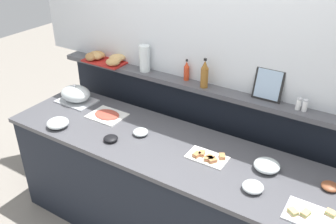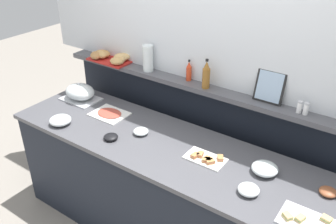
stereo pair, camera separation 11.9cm
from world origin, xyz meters
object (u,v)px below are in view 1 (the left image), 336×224
at_px(sandwich_platter_rear, 311,215).
at_px(water_carafe, 145,59).
at_px(bread_basket, 105,58).
at_px(serving_cloche, 76,94).
at_px(hot_sauce_bottle, 187,71).
at_px(sandwich_platter_side, 208,157).
at_px(salt_shaker, 298,104).
at_px(condiment_bowl_cream, 111,138).
at_px(glass_bowl_extra, 267,166).
at_px(glass_bowl_medium, 58,123).
at_px(vinegar_bottle_amber, 204,75).
at_px(framed_picture, 268,84).
at_px(cold_cuts_platter, 107,115).
at_px(pepper_shaker, 305,105).
at_px(glass_bowl_small, 253,187).
at_px(glass_bowl_large, 141,132).
at_px(condiment_bowl_dark, 330,186).

distance_m(sandwich_platter_rear, water_carafe, 1.77).
bearing_deg(sandwich_platter_rear, bread_basket, 162.89).
xyz_separation_m(serving_cloche, hot_sauce_bottle, (0.94, 0.34, 0.31)).
distance_m(sandwich_platter_side, water_carafe, 1.05).
bearing_deg(sandwich_platter_rear, salt_shaker, 114.89).
bearing_deg(water_carafe, condiment_bowl_cream, -78.46).
distance_m(sandwich_platter_side, glass_bowl_extra, 0.40).
bearing_deg(glass_bowl_medium, vinegar_bottle_amber, 36.70).
distance_m(glass_bowl_extra, water_carafe, 1.35).
xyz_separation_m(glass_bowl_medium, framed_picture, (1.41, 0.75, 0.39)).
height_order(cold_cuts_platter, bread_basket, bread_basket).
height_order(vinegar_bottle_amber, salt_shaker, vinegar_bottle_amber).
bearing_deg(sandwich_platter_side, pepper_shaker, 43.53).
distance_m(sandwich_platter_side, condiment_bowl_cream, 0.74).
height_order(sandwich_platter_rear, glass_bowl_small, glass_bowl_small).
bearing_deg(salt_shaker, glass_bowl_large, -155.78).
height_order(pepper_shaker, bread_basket, pepper_shaker).
xyz_separation_m(condiment_bowl_cream, salt_shaker, (1.16, 0.65, 0.33)).
bearing_deg(pepper_shaker, glass_bowl_extra, -105.50).
bearing_deg(cold_cuts_platter, pepper_shaker, 14.28).
relative_size(condiment_bowl_dark, vinegar_bottle_amber, 0.46).
relative_size(salt_shaker, water_carafe, 0.39).
distance_m(hot_sauce_bottle, bread_basket, 0.82).
distance_m(sandwich_platter_rear, cold_cuts_platter, 1.75).
bearing_deg(condiment_bowl_cream, cold_cuts_platter, 134.64).
bearing_deg(glass_bowl_large, glass_bowl_extra, 5.62).
bearing_deg(serving_cloche, glass_bowl_small, -9.28).
xyz_separation_m(sandwich_platter_side, glass_bowl_extra, (0.39, 0.10, 0.02)).
bearing_deg(water_carafe, pepper_shaker, 0.00).
bearing_deg(glass_bowl_extra, water_carafe, 163.59).
height_order(condiment_bowl_dark, pepper_shaker, pepper_shaker).
distance_m(hot_sauce_bottle, pepper_shaker, 0.95).
bearing_deg(bread_basket, glass_bowl_extra, -11.59).
bearing_deg(glass_bowl_small, water_carafe, 153.75).
relative_size(serving_cloche, condiment_bowl_dark, 3.16).
bearing_deg(serving_cloche, cold_cuts_platter, -8.00).
xyz_separation_m(sandwich_platter_side, salt_shaker, (0.44, 0.46, 0.34)).
xyz_separation_m(glass_bowl_small, pepper_shaker, (0.11, 0.61, 0.33)).
bearing_deg(condiment_bowl_cream, condiment_bowl_dark, 11.50).
relative_size(sandwich_platter_side, cold_cuts_platter, 0.94).
relative_size(glass_bowl_small, vinegar_bottle_amber, 0.57).
height_order(cold_cuts_platter, water_carafe, water_carafe).
xyz_separation_m(sandwich_platter_side, condiment_bowl_dark, (0.78, 0.12, 0.01)).
height_order(glass_bowl_extra, salt_shaker, salt_shaker).
distance_m(pepper_shaker, water_carafe, 1.34).
relative_size(glass_bowl_large, vinegar_bottle_amber, 0.50).
xyz_separation_m(sandwich_platter_side, glass_bowl_small, (0.38, -0.15, 0.01)).
xyz_separation_m(sandwich_platter_side, water_carafe, (-0.85, 0.46, 0.41)).
height_order(condiment_bowl_dark, salt_shaker, salt_shaker).
bearing_deg(salt_shaker, condiment_bowl_cream, -150.96).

